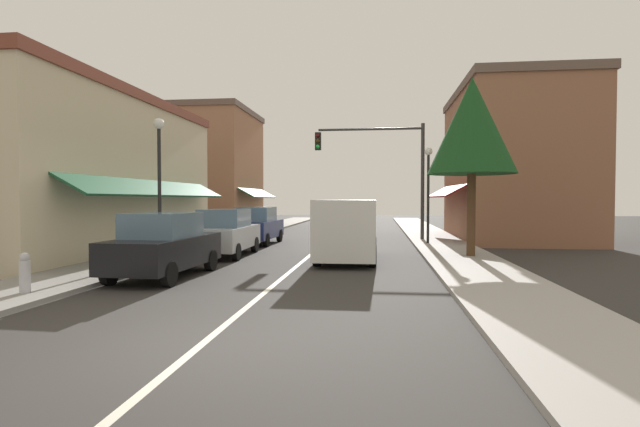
{
  "coord_description": "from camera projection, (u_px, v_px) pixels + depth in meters",
  "views": [
    {
      "loc": [
        2.58,
        -6.57,
        2.14
      ],
      "look_at": [
        0.27,
        12.44,
        1.57
      ],
      "focal_mm": 26.92,
      "sensor_mm": 36.0,
      "label": 1
    }
  ],
  "objects": [
    {
      "name": "van_in_lane",
      "position": [
        348.0,
        228.0,
        16.75
      ],
      "size": [
        2.03,
        5.19,
        2.12
      ],
      "rotation": [
        0.0,
        0.0,
        0.01
      ],
      "color": "silver",
      "rests_on": "ground"
    },
    {
      "name": "storefront_right_block",
      "position": [
        512.0,
        164.0,
        25.46
      ],
      "size": [
        7.0,
        10.2,
        8.01
      ],
      "color": "#8E5B42",
      "rests_on": "ground"
    },
    {
      "name": "traffic_signal_mast_arm",
      "position": [
        385.0,
        161.0,
        24.31
      ],
      "size": [
        5.54,
        0.5,
        5.96
      ],
      "color": "#333333",
      "rests_on": "ground"
    },
    {
      "name": "tree_right_near",
      "position": [
        472.0,
        126.0,
        16.96
      ],
      "size": [
        3.11,
        3.11,
        6.46
      ],
      "color": "#4C331E",
      "rests_on": "ground"
    },
    {
      "name": "storefront_far_left",
      "position": [
        215.0,
        169.0,
        35.69
      ],
      "size": [
        6.67,
        8.2,
        8.73
      ],
      "color": "#9E6B4C",
      "rests_on": "ground"
    },
    {
      "name": "street_lamp_left_near",
      "position": [
        159.0,
        166.0,
        16.24
      ],
      "size": [
        0.36,
        0.36,
        4.88
      ],
      "color": "black",
      "rests_on": "ground"
    },
    {
      "name": "ground_plane",
      "position": [
        328.0,
        241.0,
        24.76
      ],
      "size": [
        80.0,
        80.0,
        0.0
      ],
      "primitive_type": "plane",
      "color": "#33302D"
    },
    {
      "name": "parked_car_third_left",
      "position": [
        257.0,
        226.0,
        22.84
      ],
      "size": [
        1.83,
        4.13,
        1.77
      ],
      "rotation": [
        0.0,
        0.0,
        -0.01
      ],
      "color": "navy",
      "rests_on": "ground"
    },
    {
      "name": "fire_hydrant",
      "position": [
        25.0,
        273.0,
        10.34
      ],
      "size": [
        0.22,
        0.22,
        0.87
      ],
      "color": "#B2B2B7",
      "rests_on": "ground"
    },
    {
      "name": "parked_car_nearest_left",
      "position": [
        164.0,
        245.0,
        13.07
      ],
      "size": [
        1.88,
        4.15,
        1.77
      ],
      "rotation": [
        0.0,
        0.0,
        -0.03
      ],
      "color": "black",
      "rests_on": "ground"
    },
    {
      "name": "storefront_left_block",
      "position": [
        87.0,
        173.0,
        19.84
      ],
      "size": [
        6.56,
        14.2,
        6.46
      ],
      "color": "beige",
      "rests_on": "ground"
    },
    {
      "name": "sidewalk_left",
      "position": [
        225.0,
        238.0,
        25.42
      ],
      "size": [
        2.6,
        56.0,
        0.12
      ],
      "primitive_type": "cube",
      "color": "gray",
      "rests_on": "ground"
    },
    {
      "name": "sidewalk_right",
      "position": [
        436.0,
        241.0,
        24.09
      ],
      "size": [
        2.6,
        56.0,
        0.12
      ],
      "primitive_type": "cube",
      "color": "#A39E99",
      "rests_on": "ground"
    },
    {
      "name": "parked_car_second_left",
      "position": [
        225.0,
        233.0,
        18.0
      ],
      "size": [
        1.84,
        4.13,
        1.77
      ],
      "rotation": [
        0.0,
        0.0,
        0.02
      ],
      "color": "#B7BABF",
      "rests_on": "ground"
    },
    {
      "name": "lane_center_stripe",
      "position": [
        328.0,
        241.0,
        24.76
      ],
      "size": [
        0.14,
        52.0,
        0.01
      ],
      "primitive_type": "cube",
      "color": "silver",
      "rests_on": "ground"
    },
    {
      "name": "street_lamp_right_mid",
      "position": [
        428.0,
        179.0,
        22.04
      ],
      "size": [
        0.36,
        0.36,
        4.52
      ],
      "color": "black",
      "rests_on": "ground"
    }
  ]
}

